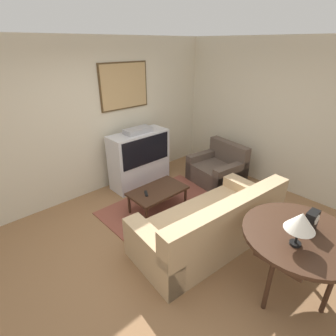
{
  "coord_description": "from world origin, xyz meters",
  "views": [
    {
      "loc": [
        -2.04,
        -2.07,
        2.58
      ],
      "look_at": [
        0.54,
        0.73,
        0.75
      ],
      "focal_mm": 28.0,
      "sensor_mm": 36.0,
      "label": 1
    }
  ],
  "objects_px": {
    "tv": "(139,158)",
    "couch": "(211,226)",
    "coffee_table": "(158,192)",
    "table_lamp": "(301,222)",
    "mantel_clock": "(311,221)",
    "console_table": "(300,239)",
    "armchair": "(218,170)"
  },
  "relations": [
    {
      "from": "table_lamp",
      "to": "mantel_clock",
      "type": "height_order",
      "value": "table_lamp"
    },
    {
      "from": "table_lamp",
      "to": "armchair",
      "type": "bearing_deg",
      "value": 52.2
    },
    {
      "from": "table_lamp",
      "to": "tv",
      "type": "bearing_deg",
      "value": 81.15
    },
    {
      "from": "couch",
      "to": "armchair",
      "type": "bearing_deg",
      "value": -139.92
    },
    {
      "from": "couch",
      "to": "console_table",
      "type": "xyz_separation_m",
      "value": [
        0.04,
        -1.11,
        0.45
      ]
    },
    {
      "from": "coffee_table",
      "to": "table_lamp",
      "type": "distance_m",
      "value": 2.38
    },
    {
      "from": "armchair",
      "to": "console_table",
      "type": "xyz_separation_m",
      "value": [
        -1.5,
        -2.18,
        0.48
      ]
    },
    {
      "from": "coffee_table",
      "to": "tv",
      "type": "bearing_deg",
      "value": 70.31
    },
    {
      "from": "tv",
      "to": "couch",
      "type": "height_order",
      "value": "tv"
    },
    {
      "from": "tv",
      "to": "coffee_table",
      "type": "xyz_separation_m",
      "value": [
        -0.33,
        -0.93,
        -0.21
      ]
    },
    {
      "from": "console_table",
      "to": "table_lamp",
      "type": "distance_m",
      "value": 0.39
    },
    {
      "from": "couch",
      "to": "table_lamp",
      "type": "height_order",
      "value": "table_lamp"
    },
    {
      "from": "tv",
      "to": "mantel_clock",
      "type": "relative_size",
      "value": 5.19
    },
    {
      "from": "couch",
      "to": "coffee_table",
      "type": "distance_m",
      "value": 1.13
    },
    {
      "from": "tv",
      "to": "console_table",
      "type": "distance_m",
      "value": 3.19
    },
    {
      "from": "coffee_table",
      "to": "console_table",
      "type": "relative_size",
      "value": 0.8
    },
    {
      "from": "armchair",
      "to": "table_lamp",
      "type": "relative_size",
      "value": 2.83
    },
    {
      "from": "armchair",
      "to": "table_lamp",
      "type": "height_order",
      "value": "table_lamp"
    },
    {
      "from": "coffee_table",
      "to": "mantel_clock",
      "type": "distance_m",
      "value": 2.34
    },
    {
      "from": "tv",
      "to": "couch",
      "type": "xyz_separation_m",
      "value": [
        -0.33,
        -2.06,
        -0.25
      ]
    },
    {
      "from": "armchair",
      "to": "console_table",
      "type": "distance_m",
      "value": 2.69
    },
    {
      "from": "armchair",
      "to": "console_table",
      "type": "relative_size",
      "value": 0.89
    },
    {
      "from": "tv",
      "to": "table_lamp",
      "type": "bearing_deg",
      "value": -98.85
    },
    {
      "from": "couch",
      "to": "console_table",
      "type": "bearing_deg",
      "value": 97.41
    },
    {
      "from": "tv",
      "to": "coffee_table",
      "type": "relative_size",
      "value": 1.23
    },
    {
      "from": "tv",
      "to": "coffee_table",
      "type": "distance_m",
      "value": 1.01
    },
    {
      "from": "coffee_table",
      "to": "mantel_clock",
      "type": "height_order",
      "value": "mantel_clock"
    },
    {
      "from": "mantel_clock",
      "to": "table_lamp",
      "type": "bearing_deg",
      "value": 179.81
    },
    {
      "from": "table_lamp",
      "to": "mantel_clock",
      "type": "xyz_separation_m",
      "value": [
        0.33,
        -0.0,
        -0.16
      ]
    },
    {
      "from": "armchair",
      "to": "mantel_clock",
      "type": "height_order",
      "value": "mantel_clock"
    },
    {
      "from": "mantel_clock",
      "to": "console_table",
      "type": "bearing_deg",
      "value": 170.47
    },
    {
      "from": "table_lamp",
      "to": "mantel_clock",
      "type": "distance_m",
      "value": 0.37
    }
  ]
}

